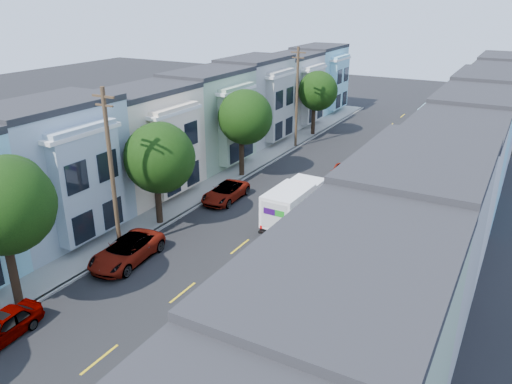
# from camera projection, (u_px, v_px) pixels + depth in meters

# --- Properties ---
(ground) EXTENTS (160.00, 160.00, 0.00)m
(ground) POSITION_uv_depth(u_px,v_px,m) (183.00, 293.00, 26.63)
(ground) COLOR black
(ground) RESTS_ON ground
(road_slab) EXTENTS (12.00, 70.00, 0.02)m
(road_slab) POSITION_uv_depth(u_px,v_px,m) (299.00, 199.00, 38.83)
(road_slab) COLOR black
(road_slab) RESTS_ON ground
(curb_left) EXTENTS (0.30, 70.00, 0.15)m
(curb_left) POSITION_uv_depth(u_px,v_px,m) (233.00, 185.00, 41.53)
(curb_left) COLOR gray
(curb_left) RESTS_ON ground
(curb_right) EXTENTS (0.30, 70.00, 0.15)m
(curb_right) POSITION_uv_depth(u_px,v_px,m) (375.00, 214.00, 36.08)
(curb_right) COLOR gray
(curb_right) RESTS_ON ground
(sidewalk_left) EXTENTS (2.60, 70.00, 0.15)m
(sidewalk_left) POSITION_uv_depth(u_px,v_px,m) (220.00, 182.00, 42.12)
(sidewalk_left) COLOR gray
(sidewalk_left) RESTS_ON ground
(sidewalk_right) EXTENTS (2.60, 70.00, 0.15)m
(sidewalk_right) POSITION_uv_depth(u_px,v_px,m) (393.00, 217.00, 35.50)
(sidewalk_right) COLOR gray
(sidewalk_right) RESTS_ON ground
(centerline) EXTENTS (0.12, 70.00, 0.01)m
(centerline) POSITION_uv_depth(u_px,v_px,m) (299.00, 199.00, 38.84)
(centerline) COLOR gold
(centerline) RESTS_ON ground
(townhouse_row_left) EXTENTS (5.00, 70.00, 8.50)m
(townhouse_row_left) POSITION_uv_depth(u_px,v_px,m) (183.00, 176.00, 43.86)
(townhouse_row_left) COLOR silver
(townhouse_row_left) RESTS_ON ground
(townhouse_row_right) EXTENTS (5.00, 70.00, 8.50)m
(townhouse_row_right) POSITION_uv_depth(u_px,v_px,m) (449.00, 230.00, 33.81)
(townhouse_row_right) COLOR silver
(townhouse_row_right) RESTS_ON ground
(tree_b) EXTENTS (4.70, 4.70, 8.01)m
(tree_b) POSITION_uv_depth(u_px,v_px,m) (3.00, 206.00, 23.35)
(tree_b) COLOR black
(tree_b) RESTS_ON ground
(tree_c) EXTENTS (4.70, 4.70, 7.22)m
(tree_c) POSITION_uv_depth(u_px,v_px,m) (159.00, 158.00, 32.76)
(tree_c) COLOR black
(tree_c) RESTS_ON ground
(tree_d) EXTENTS (4.62, 4.62, 7.64)m
(tree_d) POSITION_uv_depth(u_px,v_px,m) (244.00, 117.00, 41.70)
(tree_d) COLOR black
(tree_d) RESTS_ON ground
(tree_e) EXTENTS (4.34, 4.34, 7.21)m
(tree_e) POSITION_uv_depth(u_px,v_px,m) (317.00, 91.00, 54.74)
(tree_e) COLOR black
(tree_e) RESTS_ON ground
(tree_far_r) EXTENTS (3.10, 3.10, 5.49)m
(tree_far_r) POSITION_uv_depth(u_px,v_px,m) (435.00, 120.00, 46.64)
(tree_far_r) COLOR black
(tree_far_r) RESTS_ON ground
(utility_pole_near) EXTENTS (1.60, 0.26, 10.00)m
(utility_pole_near) POSITION_uv_depth(u_px,v_px,m) (112.00, 172.00, 29.21)
(utility_pole_near) COLOR #42301E
(utility_pole_near) RESTS_ON ground
(utility_pole_far) EXTENTS (1.60, 0.26, 10.00)m
(utility_pole_far) POSITION_uv_depth(u_px,v_px,m) (297.00, 98.00, 50.35)
(utility_pole_far) COLOR #42301E
(utility_pole_far) RESTS_ON ground
(fedex_truck) EXTENTS (2.26, 5.88, 2.82)m
(fedex_truck) POSITION_uv_depth(u_px,v_px,m) (294.00, 203.00, 34.06)
(fedex_truck) COLOR white
(fedex_truck) RESTS_ON ground
(lead_sedan) EXTENTS (2.92, 5.58, 1.50)m
(lead_sedan) POSITION_uv_depth(u_px,v_px,m) (343.00, 176.00, 41.57)
(lead_sedan) COLOR black
(lead_sedan) RESTS_ON ground
(parked_left_b) EXTENTS (1.95, 4.24, 1.33)m
(parked_left_b) POSITION_uv_depth(u_px,v_px,m) (2.00, 327.00, 22.81)
(parked_left_b) COLOR black
(parked_left_b) RESTS_ON ground
(parked_left_c) EXTENTS (2.81, 5.35, 1.44)m
(parked_left_c) POSITION_uv_depth(u_px,v_px,m) (127.00, 251.00, 29.49)
(parked_left_c) COLOR #A9AFB5
(parked_left_c) RESTS_ON ground
(parked_left_d) EXTENTS (2.36, 4.78, 1.30)m
(parked_left_d) POSITION_uv_depth(u_px,v_px,m) (225.00, 192.00, 38.43)
(parked_left_d) COLOR #410615
(parked_left_d) RESTS_ON ground
(parked_right_b) EXTENTS (2.09, 4.41, 1.22)m
(parked_right_b) POSITION_uv_depth(u_px,v_px,m) (250.00, 324.00, 23.12)
(parked_right_b) COLOR #B7BCC9
(parked_right_b) RESTS_ON ground
(parked_right_c) EXTENTS (2.65, 5.07, 1.36)m
(parked_right_c) POSITION_uv_depth(u_px,v_px,m) (372.00, 191.00, 38.61)
(parked_right_c) COLOR black
(parked_right_c) RESTS_ON ground
(parked_right_d) EXTENTS (1.65, 4.39, 1.45)m
(parked_right_d) POSITION_uv_depth(u_px,v_px,m) (403.00, 157.00, 46.67)
(parked_right_d) COLOR black
(parked_right_d) RESTS_ON ground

